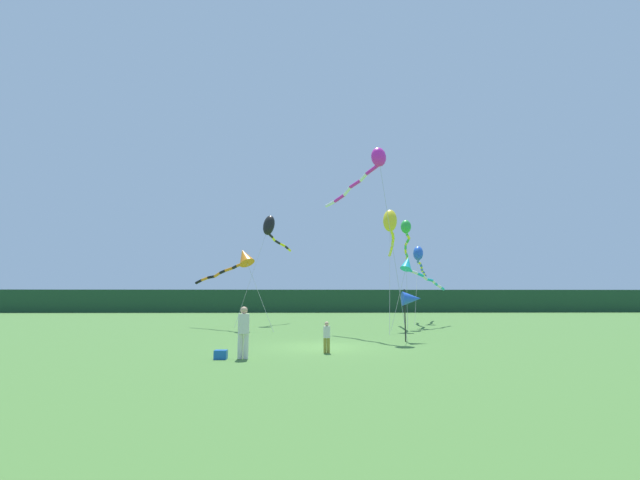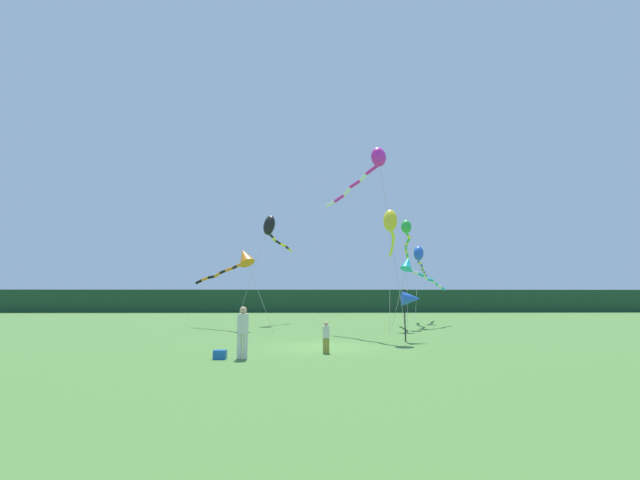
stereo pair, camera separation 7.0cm
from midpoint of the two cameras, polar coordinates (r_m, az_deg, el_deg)
ground_plane at (r=18.55m, az=0.53°, el=-14.50°), size 120.00×120.00×0.00m
distant_treeline at (r=63.42m, az=-0.74°, el=-8.41°), size 108.00×3.21×3.36m
person_adult at (r=15.10m, az=-10.47°, el=-12.02°), size 0.40×0.40×1.80m
person_child at (r=16.38m, az=0.97°, el=-13.02°), size 0.26×0.26×1.19m
cooler_box at (r=15.26m, az=-13.49°, el=-15.11°), size 0.43×0.33×0.31m
banner_flag_pole at (r=20.98m, az=12.56°, el=-7.93°), size 0.90×0.70×2.53m
kite_blue at (r=37.42m, az=13.58°, el=-2.18°), size 3.67×9.28×6.77m
kite_orange at (r=28.95m, az=-10.79°, el=-2.62°), size 6.48×5.61×5.67m
kite_cyan at (r=30.27m, az=12.83°, el=-3.77°), size 5.55×6.00×5.15m
kite_black at (r=35.15m, az=-6.81°, el=1.77°), size 3.73×7.33×9.16m
kite_green at (r=34.09m, az=11.90°, el=0.97°), size 2.48×9.72×8.29m
kite_magenta at (r=24.48m, az=7.24°, el=10.24°), size 3.84×6.51×10.63m
kite_yellow at (r=29.96m, az=9.77°, el=2.02°), size 2.12×9.81×8.43m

